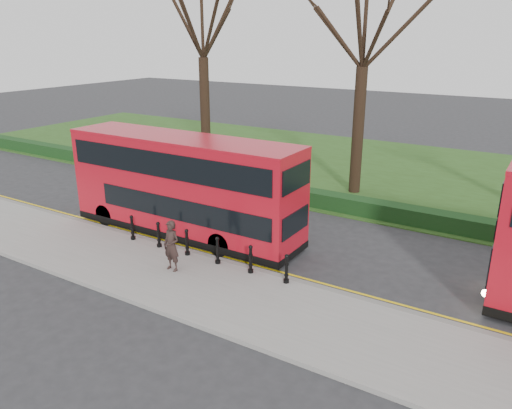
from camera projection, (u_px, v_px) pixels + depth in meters
The scene contains 12 objects.
ground at pixel (216, 248), 20.11m from camera, with size 120.00×120.00×0.00m, color #28282B.
pavement at pixel (166, 275), 17.67m from camera, with size 60.00×4.00×0.15m, color gray.
kerb at pixel (201, 255), 19.28m from camera, with size 60.00×0.25×0.16m, color slate.
grass_verge at pixel (353, 167), 32.17m from camera, with size 60.00×18.00×0.06m, color #284818.
hedge at pixel (294, 195), 25.45m from camera, with size 60.00×0.90×0.80m, color black.
yellow_line_outer at pixel (205, 254), 19.55m from camera, with size 60.00×0.10×0.01m, color yellow.
yellow_line_inner at pixel (208, 252), 19.71m from camera, with size 60.00×0.10×0.01m, color yellow.
tree_left at pixel (202, 18), 29.19m from camera, with size 7.97×7.97×12.45m.
tree_mid at pixel (365, 21), 24.32m from camera, with size 7.71×7.71×12.05m.
bollard_row at pixel (202, 247), 18.64m from camera, with size 7.33×0.15×1.00m.
bus_lead at pixel (183, 186), 20.89m from camera, with size 10.61×2.44×4.22m.
pedestrian at pixel (171, 246), 17.63m from camera, with size 0.68×0.45×1.86m, color black.
Camera 1 is at (11.08, -14.84, 8.19)m, focal length 35.00 mm.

